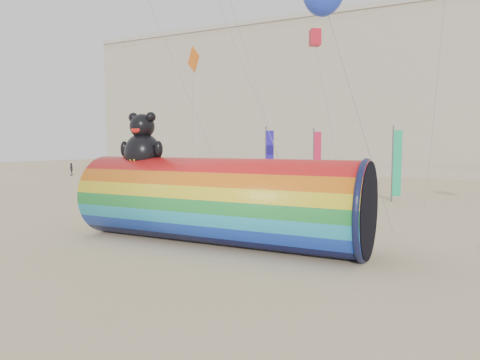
% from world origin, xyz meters
% --- Properties ---
extents(ground, '(160.00, 160.00, 0.00)m').
position_xyz_m(ground, '(0.00, 0.00, 0.00)').
color(ground, '#CCB58C').
rests_on(ground, ground).
extents(hotel_building, '(60.40, 15.40, 20.60)m').
position_xyz_m(hotel_building, '(-12.00, 45.95, 10.31)').
color(hotel_building, '#B7AD99').
rests_on(hotel_building, ground).
extents(windsock_assembly, '(11.68, 3.56, 5.38)m').
position_xyz_m(windsock_assembly, '(0.37, -0.27, 1.79)').
color(windsock_assembly, red).
rests_on(windsock_assembly, ground).
extents(festival_banners, '(8.88, 4.33, 5.20)m').
position_xyz_m(festival_banners, '(0.56, 15.48, 2.64)').
color(festival_banners, '#59595E').
rests_on(festival_banners, ground).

